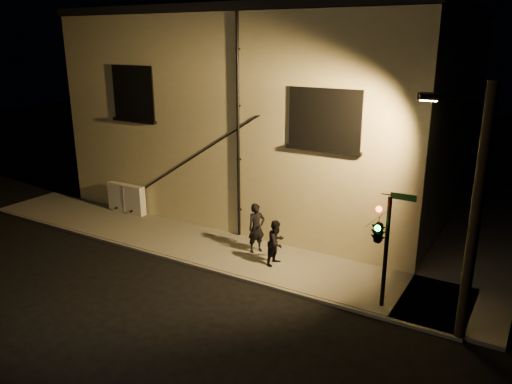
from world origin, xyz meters
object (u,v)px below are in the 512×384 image
Objects in this scene: pedestrian_b at (276,242)px; streetlamp_pole at (472,208)px; pedestrian_a at (256,228)px; traffic_signal at (379,231)px; utility_cabinet at (126,198)px.

streetlamp_pole reaches higher than pedestrian_b.
pedestrian_a is 5.34m from traffic_signal.
streetlamp_pole reaches higher than pedestrian_a.
pedestrian_b is (8.29, -1.31, 0.14)m from utility_cabinet.
utility_cabinet is 1.08× the size of pedestrian_a.
streetlamp_pole reaches higher than traffic_signal.
traffic_signal is at bearing -10.87° from utility_cabinet.
traffic_signal is (3.78, -1.01, 1.54)m from pedestrian_b.
pedestrian_b is 4.20m from traffic_signal.
utility_cabinet is 12.40m from traffic_signal.
traffic_signal reaches higher than pedestrian_b.
pedestrian_a is 0.53× the size of traffic_signal.
streetlamp_pole is (6.08, -1.26, 2.67)m from pedestrian_b.
pedestrian_a reaches higher than utility_cabinet.
pedestrian_b is at bearing -84.96° from pedestrian_a.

